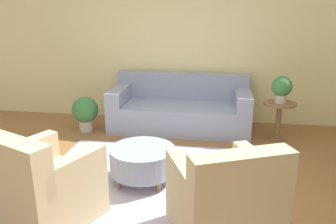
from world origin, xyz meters
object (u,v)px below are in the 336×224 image
(potted_plant_floor, at_px, (85,111))
(side_table, at_px, (279,115))
(armchair_right, at_px, (225,203))
(armchair_left, at_px, (42,188))
(potted_plant_on_side_table, at_px, (282,88))
(ottoman_table, at_px, (143,160))
(couch, at_px, (180,110))

(potted_plant_floor, bearing_deg, side_table, 1.05)
(potted_plant_floor, bearing_deg, armchair_right, -47.32)
(armchair_left, bearing_deg, potted_plant_floor, 103.27)
(potted_plant_on_side_table, distance_m, potted_plant_floor, 3.16)
(side_table, bearing_deg, ottoman_table, -138.37)
(armchair_right, bearing_deg, side_table, 71.09)
(couch, distance_m, ottoman_table, 1.91)
(armchair_left, xyz_separation_m, potted_plant_on_side_table, (2.54, 2.51, 0.47))
(armchair_left, xyz_separation_m, potted_plant_floor, (-0.58, 2.45, -0.03))
(armchair_right, height_order, potted_plant_floor, armchair_right)
(armchair_left, height_order, potted_plant_on_side_table, potted_plant_on_side_table)
(potted_plant_on_side_table, bearing_deg, couch, 169.16)
(armchair_left, bearing_deg, potted_plant_on_side_table, 44.62)
(couch, bearing_deg, potted_plant_on_side_table, -10.84)
(potted_plant_floor, bearing_deg, potted_plant_on_side_table, 1.05)
(armchair_left, distance_m, armchair_right, 1.68)
(armchair_left, bearing_deg, armchair_right, 0.00)
(couch, height_order, potted_plant_on_side_table, potted_plant_on_side_table)
(armchair_left, bearing_deg, ottoman_table, 50.70)
(ottoman_table, height_order, potted_plant_floor, potted_plant_floor)
(side_table, height_order, potted_plant_on_side_table, potted_plant_on_side_table)
(side_table, height_order, potted_plant_floor, side_table)
(side_table, bearing_deg, armchair_left, -135.38)
(armchair_left, relative_size, armchair_right, 1.00)
(couch, bearing_deg, side_table, -10.84)
(armchair_right, xyz_separation_m, potted_plant_on_side_table, (0.86, 2.51, 0.47))
(armchair_right, height_order, ottoman_table, armchair_right)
(potted_plant_floor, bearing_deg, couch, 12.95)
(side_table, distance_m, potted_plant_on_side_table, 0.43)
(potted_plant_on_side_table, bearing_deg, armchair_right, -108.91)
(armchair_right, xyz_separation_m, potted_plant_floor, (-2.26, 2.45, -0.03))
(armchair_left, xyz_separation_m, armchair_right, (1.68, 0.00, 0.00))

